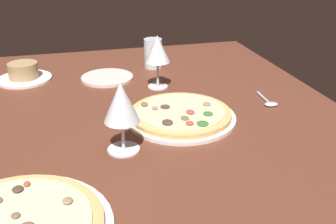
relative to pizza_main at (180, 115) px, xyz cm
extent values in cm
cube|color=brown|center=(-2.18, 7.48, -3.23)|extent=(150.00, 110.00, 4.00)
cylinder|color=white|center=(0.05, -0.01, -0.73)|extent=(29.70, 29.70, 1.00)
cylinder|color=tan|center=(0.05, -0.01, 0.37)|extent=(27.32, 27.32, 1.20)
cylinder|color=beige|center=(0.05, -0.01, 1.17)|extent=(23.62, 23.62, 0.40)
ellipsoid|color=#387033|center=(-9.37, -2.99, 1.61)|extent=(3.14, 2.99, 0.48)
ellipsoid|color=#AD4733|center=(-8.56, 0.11, 1.70)|extent=(2.02, 1.98, 0.66)
ellipsoid|color=brown|center=(5.63, 8.71, 1.76)|extent=(2.50, 1.90, 0.78)
ellipsoid|color=#4C3828|center=(-6.73, 5.33, 1.70)|extent=(3.18, 2.68, 0.67)
ellipsoid|color=brown|center=(-5.29, 0.40, 1.62)|extent=(2.48, 2.10, 0.50)
ellipsoid|color=#AD4733|center=(-2.65, -2.04, 1.63)|extent=(2.86, 2.22, 0.53)
ellipsoid|color=#387033|center=(-4.30, -6.25, 1.60)|extent=(2.75, 2.55, 0.46)
ellipsoid|color=#937556|center=(2.45, 6.50, 1.66)|extent=(1.97, 1.55, 0.58)
ellipsoid|color=#937556|center=(1.64, -8.00, 1.66)|extent=(2.32, 2.15, 0.59)
ellipsoid|color=#4C3828|center=(2.87, 3.51, 1.60)|extent=(2.70, 2.65, 0.46)
ellipsoid|color=#937556|center=(-32.62, 30.11, 1.75)|extent=(2.04, 1.83, 0.76)
ellipsoid|color=brown|center=(-34.38, 38.64, 1.64)|extent=(1.68, 1.54, 0.55)
ellipsoid|color=#4C3828|center=(-26.77, 38.92, 1.70)|extent=(2.26, 2.03, 0.66)
ellipsoid|color=#AD4733|center=(-25.45, 37.41, 1.68)|extent=(1.64, 1.22, 0.63)
cylinder|color=white|center=(42.52, 42.85, -0.83)|extent=(18.03, 18.03, 0.80)
cylinder|color=tan|center=(42.52, 42.85, 2.17)|extent=(9.74, 9.74, 5.20)
cylinder|color=silver|center=(24.68, 0.51, -1.03)|extent=(6.47, 6.47, 0.40)
cylinder|color=silver|center=(24.68, 0.51, 3.24)|extent=(0.80, 0.80, 8.15)
cone|color=silver|center=(24.68, 0.51, 11.56)|extent=(7.92, 7.92, 8.48)
cone|color=maroon|center=(24.68, 0.51, 9.43)|extent=(3.56, 3.56, 4.23)
cylinder|color=silver|center=(-12.56, 17.27, -1.03)|extent=(7.51, 7.51, 0.40)
cylinder|color=silver|center=(-12.56, 17.27, 2.72)|extent=(0.80, 0.80, 7.10)
cone|color=silver|center=(-12.56, 17.27, 10.91)|extent=(8.13, 8.13, 9.28)
cone|color=#5B0F19|center=(-12.56, 17.27, 8.71)|extent=(3.84, 3.84, 4.87)
cylinder|color=silver|center=(44.97, -2.46, 4.10)|extent=(6.61, 6.61, 10.67)
cylinder|color=silver|center=(44.97, -2.46, 2.06)|extent=(6.08, 6.08, 6.58)
cylinder|color=silver|center=(36.60, 15.53, -0.78)|extent=(17.63, 17.63, 0.90)
ellipsoid|color=silver|center=(1.99, -27.88, -0.73)|extent=(3.03, 4.16, 1.00)
cylinder|color=silver|center=(6.95, -28.17, -0.88)|extent=(9.94, 1.27, 0.70)
camera|label=1|loc=(-91.37, 26.94, 44.89)|focal=42.01mm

